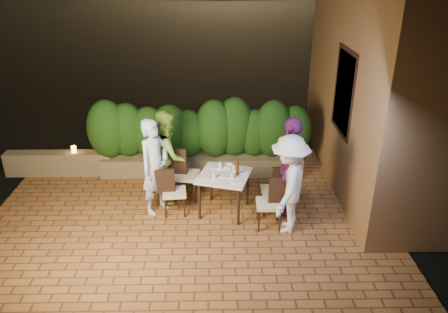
{
  "coord_description": "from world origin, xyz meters",
  "views": [
    {
      "loc": [
        0.52,
        -6.01,
        4.22
      ],
      "look_at": [
        0.64,
        0.85,
        1.05
      ],
      "focal_mm": 35.0,
      "sensor_mm": 36.0,
      "label": 1
    }
  ],
  "objects_px": {
    "beer_bottle": "(237,167)",
    "bowl": "(228,166)",
    "dining_table": "(224,193)",
    "chair_left_front": "(174,191)",
    "chair_left_back": "(186,174)",
    "diner_white": "(289,184)",
    "chair_right_front": "(269,203)",
    "parapet_lamp": "(74,149)",
    "diner_purple": "(291,166)",
    "diner_blue": "(155,167)",
    "chair_right_back": "(273,190)",
    "diner_green": "(168,155)"
  },
  "relations": [
    {
      "from": "dining_table",
      "to": "chair_right_front",
      "type": "bearing_deg",
      "value": -32.6
    },
    {
      "from": "chair_right_back",
      "to": "parapet_lamp",
      "type": "height_order",
      "value": "chair_right_back"
    },
    {
      "from": "beer_bottle",
      "to": "bowl",
      "type": "height_order",
      "value": "beer_bottle"
    },
    {
      "from": "chair_right_front",
      "to": "parapet_lamp",
      "type": "bearing_deg",
      "value": -25.99
    },
    {
      "from": "bowl",
      "to": "diner_white",
      "type": "relative_size",
      "value": 0.11
    },
    {
      "from": "chair_left_back",
      "to": "diner_white",
      "type": "distance_m",
      "value": 2.07
    },
    {
      "from": "dining_table",
      "to": "diner_blue",
      "type": "xyz_separation_m",
      "value": [
        -1.21,
        0.07,
        0.5
      ]
    },
    {
      "from": "chair_left_back",
      "to": "dining_table",
      "type": "bearing_deg",
      "value": -27.94
    },
    {
      "from": "chair_right_back",
      "to": "beer_bottle",
      "type": "bearing_deg",
      "value": -0.49
    },
    {
      "from": "diner_blue",
      "to": "diner_green",
      "type": "height_order",
      "value": "diner_blue"
    },
    {
      "from": "chair_left_front",
      "to": "diner_blue",
      "type": "bearing_deg",
      "value": 158.09
    },
    {
      "from": "chair_right_front",
      "to": "diner_purple",
      "type": "relative_size",
      "value": 0.51
    },
    {
      "from": "dining_table",
      "to": "chair_left_front",
      "type": "distance_m",
      "value": 0.88
    },
    {
      "from": "diner_blue",
      "to": "diner_green",
      "type": "bearing_deg",
      "value": 14.37
    },
    {
      "from": "chair_left_back",
      "to": "diner_green",
      "type": "xyz_separation_m",
      "value": [
        -0.33,
        0.06,
        0.36
      ]
    },
    {
      "from": "bowl",
      "to": "diner_blue",
      "type": "bearing_deg",
      "value": -170.0
    },
    {
      "from": "chair_left_front",
      "to": "diner_white",
      "type": "height_order",
      "value": "diner_white"
    },
    {
      "from": "dining_table",
      "to": "chair_right_front",
      "type": "distance_m",
      "value": 0.89
    },
    {
      "from": "beer_bottle",
      "to": "diner_green",
      "type": "bearing_deg",
      "value": 155.56
    },
    {
      "from": "dining_table",
      "to": "parapet_lamp",
      "type": "distance_m",
      "value": 3.46
    },
    {
      "from": "diner_white",
      "to": "dining_table",
      "type": "bearing_deg",
      "value": -97.24
    },
    {
      "from": "diner_white",
      "to": "diner_purple",
      "type": "height_order",
      "value": "diner_purple"
    },
    {
      "from": "chair_right_front",
      "to": "parapet_lamp",
      "type": "distance_m",
      "value": 4.34
    },
    {
      "from": "diner_blue",
      "to": "diner_green",
      "type": "xyz_separation_m",
      "value": [
        0.17,
        0.5,
        -0.01
      ]
    },
    {
      "from": "bowl",
      "to": "chair_right_front",
      "type": "bearing_deg",
      "value": -48.89
    },
    {
      "from": "diner_green",
      "to": "dining_table",
      "type": "bearing_deg",
      "value": -125.11
    },
    {
      "from": "chair_right_front",
      "to": "beer_bottle",
      "type": "bearing_deg",
      "value": -40.43
    },
    {
      "from": "chair_left_back",
      "to": "chair_right_back",
      "type": "xyz_separation_m",
      "value": [
        1.57,
        -0.5,
        -0.07
      ]
    },
    {
      "from": "diner_blue",
      "to": "parapet_lamp",
      "type": "distance_m",
      "value": 2.41
    },
    {
      "from": "dining_table",
      "to": "chair_left_front",
      "type": "relative_size",
      "value": 0.96
    },
    {
      "from": "bowl",
      "to": "chair_left_front",
      "type": "xyz_separation_m",
      "value": [
        -0.95,
        -0.32,
        -0.34
      ]
    },
    {
      "from": "diner_green",
      "to": "parapet_lamp",
      "type": "height_order",
      "value": "diner_green"
    },
    {
      "from": "chair_right_front",
      "to": "bowl",
      "type": "bearing_deg",
      "value": -47.01
    },
    {
      "from": "bowl",
      "to": "parapet_lamp",
      "type": "distance_m",
      "value": 3.41
    },
    {
      "from": "chair_right_back",
      "to": "chair_left_front",
      "type": "bearing_deg",
      "value": -0.53
    },
    {
      "from": "chair_left_back",
      "to": "chair_right_back",
      "type": "bearing_deg",
      "value": -9.86
    },
    {
      "from": "chair_right_front",
      "to": "dining_table",
      "type": "bearing_deg",
      "value": -30.72
    },
    {
      "from": "parapet_lamp",
      "to": "diner_white",
      "type": "bearing_deg",
      "value": -27.03
    },
    {
      "from": "dining_table",
      "to": "bowl",
      "type": "xyz_separation_m",
      "value": [
        0.07,
        0.3,
        0.4
      ]
    },
    {
      "from": "chair_right_front",
      "to": "diner_purple",
      "type": "height_order",
      "value": "diner_purple"
    },
    {
      "from": "beer_bottle",
      "to": "chair_right_back",
      "type": "height_order",
      "value": "beer_bottle"
    },
    {
      "from": "dining_table",
      "to": "chair_right_back",
      "type": "distance_m",
      "value": 0.87
    },
    {
      "from": "dining_table",
      "to": "diner_white",
      "type": "bearing_deg",
      "value": -28.13
    },
    {
      "from": "chair_right_back",
      "to": "diner_blue",
      "type": "distance_m",
      "value": 2.12
    },
    {
      "from": "chair_left_front",
      "to": "bowl",
      "type": "bearing_deg",
      "value": 12.97
    },
    {
      "from": "bowl",
      "to": "diner_green",
      "type": "bearing_deg",
      "value": 166.24
    },
    {
      "from": "diner_green",
      "to": "diner_white",
      "type": "relative_size",
      "value": 1.03
    },
    {
      "from": "diner_blue",
      "to": "diner_purple",
      "type": "bearing_deg",
      "value": -58.79
    },
    {
      "from": "chair_left_back",
      "to": "chair_right_front",
      "type": "xyz_separation_m",
      "value": [
        1.45,
        -0.99,
        -0.04
      ]
    },
    {
      "from": "beer_bottle",
      "to": "parapet_lamp",
      "type": "distance_m",
      "value": 3.68
    }
  ]
}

